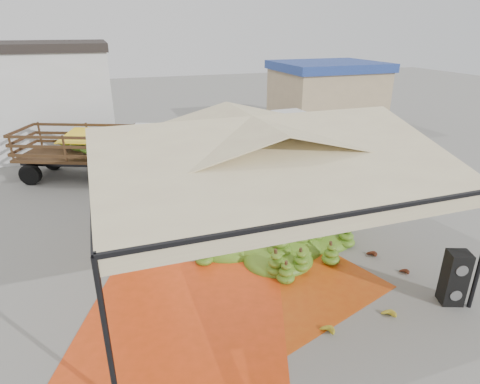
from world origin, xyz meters
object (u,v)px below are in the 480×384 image
object	(u,v)px
banana_heap	(278,226)
speaker_stack	(454,278)
truck_right	(259,130)
truck_left	(102,148)
vendor	(235,171)

from	to	relation	value
banana_heap	speaker_stack	distance (m)	4.84
banana_heap	truck_right	world-z (taller)	truck_right
truck_left	vendor	bearing A→B (deg)	-13.22
truck_right	banana_heap	bearing A→B (deg)	-111.01
speaker_stack	vendor	xyz separation A→B (m)	(-2.68, 8.15, 0.24)
banana_heap	truck_right	distance (m)	9.29
truck_left	truck_right	size ratio (longest dim) A/B	1.15
vendor	truck_right	world-z (taller)	truck_right
banana_heap	truck_left	distance (m)	9.01
banana_heap	vendor	xyz separation A→B (m)	(0.04, 4.15, 0.36)
speaker_stack	vendor	distance (m)	8.58
truck_left	truck_right	bearing A→B (deg)	31.72
speaker_stack	truck_left	world-z (taller)	truck_left
vendor	truck_right	bearing A→B (deg)	-119.32
speaker_stack	truck_right	size ratio (longest dim) A/B	0.23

